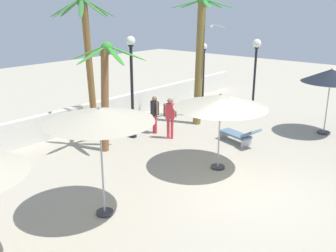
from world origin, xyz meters
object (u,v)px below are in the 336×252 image
palm_tree_0 (200,48)px  guest_3 (170,114)px  lounge_chair_0 (239,134)px  patio_umbrella_1 (331,76)px  palm_tree_1 (106,82)px  guest_0 (155,111)px  lamp_post_1 (132,77)px  patio_umbrella_2 (221,101)px  lamp_post_2 (256,62)px  palm_tree_2 (87,49)px  lamp_post_0 (203,70)px  seagull_0 (211,26)px  patio_umbrella_3 (99,116)px

palm_tree_0 → guest_3: (-2.59, -0.39, -2.48)m
lounge_chair_0 → guest_3: (-1.29, 2.55, 0.66)m
patio_umbrella_1 → palm_tree_0: size_ratio=0.49×
palm_tree_1 → guest_0: palm_tree_1 is taller
guest_0 → lamp_post_1: bearing=163.0°
patio_umbrella_2 → lamp_post_2: 7.98m
palm_tree_2 → lamp_post_0: 7.27m
lamp_post_1 → palm_tree_1: bearing=-170.7°
lamp_post_1 → seagull_0: bearing=-8.9°
patio_umbrella_3 → palm_tree_1: 4.90m
palm_tree_2 → lamp_post_2: palm_tree_2 is taller
palm_tree_1 → lamp_post_0: 8.04m
palm_tree_2 → lounge_chair_0: 7.17m
patio_umbrella_2 → guest_3: bearing=67.9°
lounge_chair_0 → guest_3: 2.93m
guest_0 → seagull_0: seagull_0 is taller
lamp_post_0 → lamp_post_2: lamp_post_2 is taller
patio_umbrella_1 → patio_umbrella_2: size_ratio=0.92×
patio_umbrella_3 → palm_tree_1: bearing=47.1°
lamp_post_1 → guest_3: (0.89, -1.29, -1.53)m
lamp_post_2 → lounge_chair_0: (-4.92, -2.02, -2.16)m
patio_umbrella_1 → palm_tree_2: 10.24m
patio_umbrella_3 → palm_tree_2: (4.26, 5.74, 0.89)m
palm_tree_2 → guest_0: size_ratio=3.46×
patio_umbrella_3 → lamp_post_1: 6.26m
palm_tree_2 → seagull_0: bearing=-26.3°
lamp_post_0 → lamp_post_1: bearing=-172.1°
patio_umbrella_3 → seagull_0: (9.52, 3.14, 1.69)m
lamp_post_0 → seagull_0: bearing=-137.7°
patio_umbrella_1 → palm_tree_0: bearing=113.7°
palm_tree_0 → guest_0: palm_tree_0 is taller
palm_tree_0 → lounge_chair_0: (-1.31, -2.94, -3.14)m
seagull_0 → lounge_chair_0: bearing=-127.6°
patio_umbrella_2 → palm_tree_0: 5.45m
seagull_0 → palm_tree_1: bearing=175.8°
guest_3 → palm_tree_0: bearing=8.5°
palm_tree_2 → guest_0: bearing=-52.4°
palm_tree_0 → lamp_post_2: (3.61, -0.92, -0.98)m
patio_umbrella_3 → guest_3: 6.57m
lamp_post_2 → lounge_chair_0: 5.74m
lamp_post_2 → guest_0: 6.44m
patio_umbrella_2 → lamp_post_2: (7.51, 2.70, 0.19)m
palm_tree_2 → guest_3: 4.38m
palm_tree_1 → lounge_chair_0: 5.67m
lounge_chair_0 → guest_3: guest_3 is taller
guest_0 → patio_umbrella_1: bearing=-50.5°
lamp_post_0 → lamp_post_2: (0.75, -2.70, 0.57)m
guest_0 → lounge_chair_0: bearing=-72.0°
patio_umbrella_3 → palm_tree_0: 8.95m
patio_umbrella_3 → seagull_0: 10.16m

